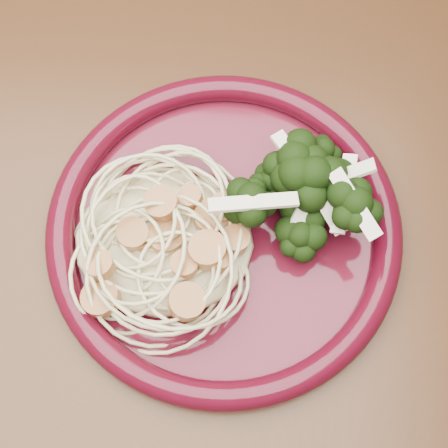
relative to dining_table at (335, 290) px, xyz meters
name	(u,v)px	position (x,y,z in m)	size (l,w,h in m)	color
dining_table	(335,290)	(0.00, 0.00, 0.00)	(1.20, 0.80, 0.75)	#472814
dinner_plate	(224,228)	(-0.11, 0.01, 0.11)	(0.35, 0.35, 0.02)	#480C19
spaghetti_pile	(163,237)	(-0.15, 0.00, 0.12)	(0.14, 0.12, 0.03)	beige
scallop_cluster	(158,218)	(-0.15, 0.00, 0.16)	(0.13, 0.13, 0.04)	#B97F46
broccoli_pile	(299,201)	(-0.05, 0.03, 0.13)	(0.09, 0.15, 0.05)	black
onion_garnish	(304,184)	(-0.05, 0.03, 0.16)	(0.06, 0.10, 0.06)	silver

